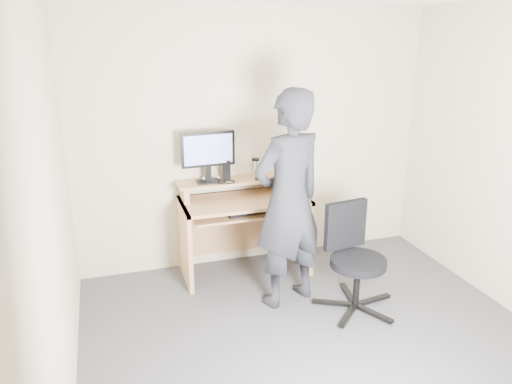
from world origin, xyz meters
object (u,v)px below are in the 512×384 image
monitor (208,152)px  desk (242,216)px  person (288,200)px  office_chair (353,254)px

monitor → desk: bearing=-11.2°
desk → person: 0.83m
desk → monitor: bearing=172.0°
desk → monitor: size_ratio=2.37×
desk → monitor: monitor is taller
office_chair → person: bearing=144.6°
monitor → person: bearing=-59.2°
desk → office_chair: bearing=-54.2°
desk → monitor: 0.72m
desk → office_chair: size_ratio=1.35×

